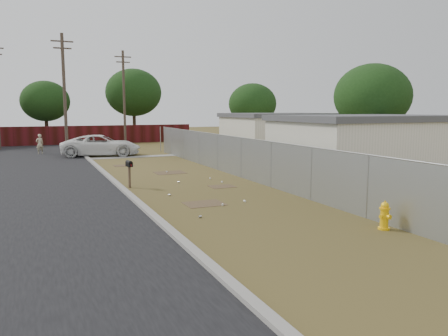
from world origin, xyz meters
name	(u,v)px	position (x,y,z in m)	size (l,w,h in m)	color
ground	(182,182)	(0.00, 0.00, 0.00)	(120.00, 120.00, 0.00)	brown
street	(27,168)	(-6.76, 8.05, 0.02)	(15.10, 60.00, 0.12)	black
chainlink_fence	(233,159)	(3.12, 1.03, 0.80)	(0.10, 27.06, 2.02)	gray
privacy_fence	(37,136)	(-6.00, 25.00, 0.90)	(30.00, 0.12, 1.80)	#4A0F13
utility_poles	(65,94)	(-3.67, 20.67, 4.69)	(12.60, 8.24, 9.00)	brown
houses	(315,139)	(9.70, 3.13, 1.56)	(9.30, 17.24, 3.10)	silver
horizon_trees	(113,96)	(0.84, 23.56, 4.63)	(33.32, 31.94, 7.78)	#352518
fire_hydrant	(385,216)	(2.68, -10.20, 0.39)	(0.38, 0.40, 0.83)	yellow
mailbox	(129,166)	(-2.60, -0.65, 0.94)	(0.23, 0.52, 1.19)	brown
pickup_truck	(101,145)	(-1.84, 13.20, 0.77)	(2.57, 5.57, 1.55)	white
pedestrian	(40,144)	(-5.92, 16.54, 0.76)	(0.55, 0.36, 1.52)	#BAAE88
scattered_litter	(200,189)	(0.02, -2.35, 0.04)	(3.37, 10.15, 0.07)	white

